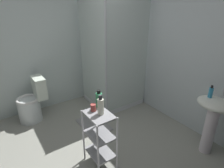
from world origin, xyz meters
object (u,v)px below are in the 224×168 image
Objects in this scene: shower_stall at (112,83)px; storage_cart at (100,136)px; lotion_bottle_white at (101,106)px; toilet at (32,103)px; pedestal_sink at (213,115)px; rinse_cup at (93,108)px; bath_mat at (94,125)px; body_wash_bottle_green at (99,100)px; hand_soap_bottle at (211,92)px.

storage_cart is (1.22, -1.01, -0.03)m from shower_stall.
lotion_bottle_white is at bearing 64.86° from storage_cart.
lotion_bottle_white is (1.53, 0.46, 0.53)m from toilet.
pedestal_sink is 9.39× the size of rinse_cup.
pedestal_sink is at bearing 61.27° from rinse_cup.
lotion_bottle_white is 1.18m from bath_mat.
lotion_bottle_white is (0.01, 0.02, 0.40)m from storage_cart.
pedestal_sink is at bearing 9.34° from shower_stall.
body_wash_bottle_green is 0.37× the size of bath_mat.
storage_cart is at bearing 9.71° from rinse_cup.
shower_stall is 1.55m from rinse_cup.
storage_cart is at bearing -115.14° from lotion_bottle_white.
toilet is 1.59m from storage_cart.
rinse_cup reaches higher than toilet.
body_wash_bottle_green is (-0.77, -1.23, 0.26)m from pedestal_sink.
storage_cart is 3.36× the size of body_wash_bottle_green.
toilet is at bearing -163.45° from rinse_cup.
shower_stall is 1.58m from storage_cart.
pedestal_sink reaches higher than toilet.
hand_soap_bottle is at bearing 35.94° from bath_mat.
pedestal_sink is 5.03× the size of hand_soap_bottle.
hand_soap_bottle is 0.73× the size of body_wash_bottle_green.
toilet is 8.81× the size of rinse_cup.
lotion_bottle_white is 0.16m from body_wash_bottle_green.
storage_cart is 8.58× the size of rinse_cup.
shower_stall reaches higher than pedestal_sink.
shower_stall is at bearing -170.96° from hand_soap_bottle.
pedestal_sink is 1.80m from bath_mat.
pedestal_sink is at bearing 64.23° from storage_cart.
shower_stall is 2.63× the size of toilet.
storage_cart is at bearing -23.73° from bath_mat.
body_wash_bottle_green is at bearing 112.59° from rinse_cup.
storage_cart is at bearing -32.34° from body_wash_bottle_green.
storage_cart is 0.36m from rinse_cup.
hand_soap_bottle reaches higher than rinse_cup.
storage_cart is at bearing 16.14° from toilet.
storage_cart is at bearing -115.77° from pedestal_sink.
hand_soap_bottle reaches higher than storage_cart.
toilet is at bearing -163.86° from storage_cart.
toilet is (-2.16, -1.76, -0.26)m from pedestal_sink.
lotion_bottle_white is 0.13m from rinse_cup.
bath_mat is (-1.32, -0.96, -0.87)m from hand_soap_bottle.
rinse_cup is (1.43, 0.42, 0.47)m from toilet.
storage_cart is at bearing -113.14° from hand_soap_bottle.
lotion_bottle_white is (-0.63, -1.30, 0.26)m from pedestal_sink.
rinse_cup is (-0.73, -1.33, 0.20)m from pedestal_sink.
body_wash_bottle_green is 2.55× the size of rinse_cup.
pedestal_sink is 1.35× the size of bath_mat.
body_wash_bottle_green is at bearing 155.73° from lotion_bottle_white.
bath_mat is (0.76, 0.78, -0.31)m from toilet.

